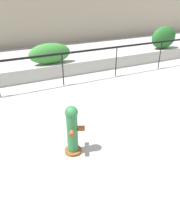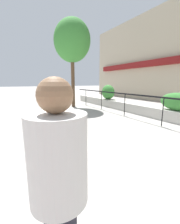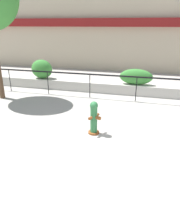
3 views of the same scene
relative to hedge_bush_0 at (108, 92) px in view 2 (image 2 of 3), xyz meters
name	(u,v)px [view 2 (image 2 of 3)]	position (x,y,z in m)	size (l,w,h in m)	color
ground_plane	(26,155)	(5.13, -6.00, -1.00)	(120.00, 120.00, 0.00)	#9E9991
planter_wall_low	(179,117)	(5.13, 0.00, -0.75)	(18.00, 0.70, 0.50)	#B7B2A8
fence_railing_segment	(164,100)	(5.13, -1.10, 0.01)	(15.00, 0.05, 1.15)	black
hedge_bush_0	(108,92)	(0.00, 0.00, 0.00)	(1.18, 0.70, 1.01)	#387F33
hedge_bush_1	(178,102)	(5.03, 0.00, -0.12)	(1.60, 0.57, 0.76)	#387F33
fire_hydrant	(66,117)	(4.07, -4.62, -0.45)	(0.48, 0.47, 1.08)	brown
street_tree	(72,41)	(-1.01, -2.24, 3.31)	(2.60, 2.34, 5.71)	brown
pedestrian	(59,185)	(7.80, -6.00, -0.02)	(0.46, 0.46, 1.73)	black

